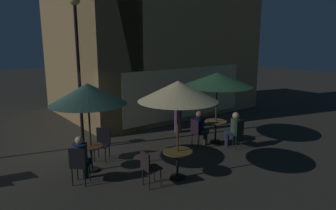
{
  "coord_description": "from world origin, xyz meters",
  "views": [
    {
      "loc": [
        -3.08,
        -8.79,
        3.53
      ],
      "look_at": [
        2.75,
        -1.18,
        1.44
      ],
      "focal_mm": 33.11,
      "sensor_mm": 36.0,
      "label": 1
    }
  ],
  "objects_px": {
    "patio_umbrella_0": "(88,94)",
    "cafe_chair_2": "(197,130)",
    "cafe_chair_0": "(79,163)",
    "patron_seated_0": "(81,156)",
    "cafe_table_0": "(91,154)",
    "cafe_table_2": "(178,158)",
    "patron_seated_2": "(234,127)",
    "patron_standing_3": "(178,110)",
    "cafe_chair_1": "(103,141)",
    "cafe_chair_4": "(149,165)",
    "cafe_chair_3": "(237,131)",
    "cafe_table_1": "(216,127)",
    "patron_seated_1": "(200,126)",
    "street_lamp_near_corner": "(77,48)",
    "patio_umbrella_1": "(217,80)",
    "patio_umbrella_2": "(178,91)"
  },
  "relations": [
    {
      "from": "cafe_table_1",
      "to": "cafe_chair_1",
      "type": "relative_size",
      "value": 0.81
    },
    {
      "from": "cafe_chair_1",
      "to": "cafe_table_1",
      "type": "bearing_deg",
      "value": 121.87
    },
    {
      "from": "cafe_chair_4",
      "to": "patron_standing_3",
      "type": "bearing_deg",
      "value": 45.51
    },
    {
      "from": "cafe_chair_3",
      "to": "cafe_chair_1",
      "type": "bearing_deg",
      "value": 57.7
    },
    {
      "from": "cafe_chair_0",
      "to": "patron_seated_1",
      "type": "height_order",
      "value": "patron_seated_1"
    },
    {
      "from": "cafe_table_0",
      "to": "cafe_chair_3",
      "type": "height_order",
      "value": "cafe_chair_3"
    },
    {
      "from": "cafe_chair_0",
      "to": "patron_seated_2",
      "type": "height_order",
      "value": "patron_seated_2"
    },
    {
      "from": "cafe_chair_3",
      "to": "patron_standing_3",
      "type": "xyz_separation_m",
      "value": [
        -0.39,
        2.54,
        0.3
      ]
    },
    {
      "from": "cafe_table_0",
      "to": "patio_umbrella_0",
      "type": "distance_m",
      "value": 1.62
    },
    {
      "from": "cafe_table_0",
      "to": "cafe_chair_1",
      "type": "height_order",
      "value": "cafe_chair_1"
    },
    {
      "from": "patio_umbrella_0",
      "to": "cafe_chair_4",
      "type": "height_order",
      "value": "patio_umbrella_0"
    },
    {
      "from": "cafe_table_2",
      "to": "patio_umbrella_0",
      "type": "bearing_deg",
      "value": 131.56
    },
    {
      "from": "patio_umbrella_0",
      "to": "cafe_chair_0",
      "type": "xyz_separation_m",
      "value": [
        -0.58,
        -0.61,
        -1.53
      ]
    },
    {
      "from": "patron_seated_0",
      "to": "patron_seated_1",
      "type": "xyz_separation_m",
      "value": [
        4.14,
        0.15,
        -0.01
      ]
    },
    {
      "from": "patron_seated_0",
      "to": "patron_seated_2",
      "type": "distance_m",
      "value": 4.96
    },
    {
      "from": "street_lamp_near_corner",
      "to": "patron_standing_3",
      "type": "height_order",
      "value": "street_lamp_near_corner"
    },
    {
      "from": "street_lamp_near_corner",
      "to": "patio_umbrella_2",
      "type": "height_order",
      "value": "street_lamp_near_corner"
    },
    {
      "from": "cafe_chair_3",
      "to": "patron_seated_1",
      "type": "relative_size",
      "value": 0.79
    },
    {
      "from": "cafe_chair_4",
      "to": "cafe_chair_0",
      "type": "bearing_deg",
      "value": 143.66
    },
    {
      "from": "cafe_chair_1",
      "to": "cafe_chair_4",
      "type": "bearing_deg",
      "value": 48.79
    },
    {
      "from": "cafe_chair_3",
      "to": "patron_seated_2",
      "type": "relative_size",
      "value": 0.8
    },
    {
      "from": "cafe_table_2",
      "to": "patron_seated_2",
      "type": "bearing_deg",
      "value": 12.76
    },
    {
      "from": "cafe_chair_0",
      "to": "cafe_chair_3",
      "type": "xyz_separation_m",
      "value": [
        5.04,
        -0.64,
        0.0
      ]
    },
    {
      "from": "cafe_chair_2",
      "to": "patron_seated_2",
      "type": "relative_size",
      "value": 0.79
    },
    {
      "from": "patron_seated_2",
      "to": "cafe_chair_3",
      "type": "bearing_deg",
      "value": -180.0
    },
    {
      "from": "patron_seated_2",
      "to": "patron_standing_3",
      "type": "relative_size",
      "value": 0.69
    },
    {
      "from": "cafe_table_0",
      "to": "cafe_table_2",
      "type": "bearing_deg",
      "value": -48.44
    },
    {
      "from": "cafe_chair_0",
      "to": "cafe_chair_3",
      "type": "relative_size",
      "value": 1.01
    },
    {
      "from": "cafe_table_0",
      "to": "cafe_chair_4",
      "type": "relative_size",
      "value": 0.79
    },
    {
      "from": "patio_umbrella_0",
      "to": "cafe_chair_2",
      "type": "xyz_separation_m",
      "value": [
        3.51,
        -0.36,
        -1.54
      ]
    },
    {
      "from": "cafe_table_2",
      "to": "cafe_chair_3",
      "type": "distance_m",
      "value": 2.94
    },
    {
      "from": "patron_seated_1",
      "to": "cafe_chair_2",
      "type": "bearing_deg",
      "value": -180.0
    },
    {
      "from": "cafe_chair_0",
      "to": "cafe_chair_3",
      "type": "bearing_deg",
      "value": -53.85
    },
    {
      "from": "cafe_table_0",
      "to": "cafe_chair_3",
      "type": "distance_m",
      "value": 4.63
    },
    {
      "from": "patron_seated_1",
      "to": "patron_seated_0",
      "type": "bearing_deg",
      "value": -175.65
    },
    {
      "from": "cafe_table_0",
      "to": "patron_seated_0",
      "type": "xyz_separation_m",
      "value": [
        -0.48,
        -0.51,
        0.2
      ]
    },
    {
      "from": "cafe_chair_0",
      "to": "patron_standing_3",
      "type": "xyz_separation_m",
      "value": [
        4.65,
        1.9,
        0.3
      ]
    },
    {
      "from": "cafe_chair_3",
      "to": "patron_standing_3",
      "type": "height_order",
      "value": "patron_standing_3"
    },
    {
      "from": "cafe_chair_0",
      "to": "patron_seated_0",
      "type": "bearing_deg",
      "value": -0.0
    },
    {
      "from": "cafe_table_2",
      "to": "cafe_table_1",
      "type": "bearing_deg",
      "value": 26.09
    },
    {
      "from": "patron_seated_0",
      "to": "patron_standing_3",
      "type": "bearing_deg",
      "value": -25.02
    },
    {
      "from": "cafe_chair_2",
      "to": "street_lamp_near_corner",
      "type": "bearing_deg",
      "value": 147.97
    },
    {
      "from": "patio_umbrella_1",
      "to": "cafe_chair_1",
      "type": "relative_size",
      "value": 2.6
    },
    {
      "from": "patron_seated_2",
      "to": "patron_seated_1",
      "type": "bearing_deg",
      "value": 39.73
    },
    {
      "from": "cafe_chair_4",
      "to": "patron_seated_0",
      "type": "height_order",
      "value": "patron_seated_0"
    },
    {
      "from": "patron_seated_0",
      "to": "patron_seated_2",
      "type": "xyz_separation_m",
      "value": [
        4.92,
        -0.6,
        -0.01
      ]
    },
    {
      "from": "street_lamp_near_corner",
      "to": "patron_seated_0",
      "type": "relative_size",
      "value": 3.93
    },
    {
      "from": "patio_umbrella_0",
      "to": "patron_seated_0",
      "type": "distance_m",
      "value": 1.58
    },
    {
      "from": "cafe_chair_3",
      "to": "street_lamp_near_corner",
      "type": "bearing_deg",
      "value": 46.59
    },
    {
      "from": "patio_umbrella_2",
      "to": "cafe_chair_3",
      "type": "xyz_separation_m",
      "value": [
        2.9,
        0.5,
        -1.68
      ]
    }
  ]
}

